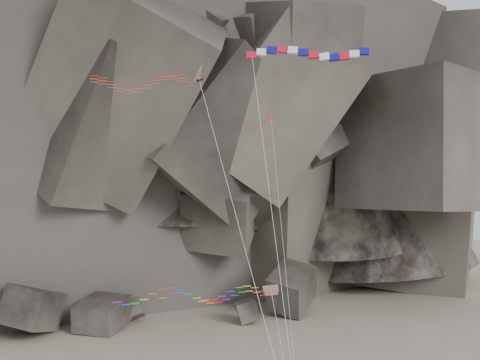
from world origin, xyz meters
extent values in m
cube|color=#47423F|center=(17.30, 36.64, 2.84)|extent=(9.20, 10.32, 8.82)
cube|color=#47423F|center=(-6.94, 36.52, 1.30)|extent=(3.97, 3.83, 4.28)
cube|color=#47423F|center=(-10.94, 33.52, 1.84)|extent=(8.21, 9.03, 4.85)
cube|color=#47423F|center=(-20.09, 32.53, 2.58)|extent=(8.57, 9.06, 7.57)
cube|color=#47423F|center=(9.82, 33.91, 1.46)|extent=(3.72, 3.36, 3.74)
cube|color=#47423F|center=(-24.56, 37.28, 1.57)|extent=(5.37, 5.82, 4.65)
cylinder|color=silver|center=(2.87, -3.80, 15.65)|extent=(6.43, 9.65, 28.43)
cube|color=red|center=(3.91, -0.58, 31.40)|extent=(0.90, 0.71, 0.53)
cube|color=white|center=(4.71, -0.81, 31.62)|extent=(0.94, 0.72, 0.59)
cube|color=#0D0C89|center=(5.51, -1.09, 31.76)|extent=(0.96, 0.72, 0.63)
cube|color=red|center=(6.32, -1.40, 31.78)|extent=(0.96, 0.72, 0.63)
cube|color=white|center=(7.12, -1.71, 31.66)|extent=(0.94, 0.72, 0.60)
cube|color=#0D0C89|center=(7.92, -1.99, 31.46)|extent=(0.91, 0.71, 0.54)
cube|color=red|center=(8.72, -2.24, 31.23)|extent=(0.93, 0.72, 0.58)
cube|color=white|center=(9.52, -2.43, 31.07)|extent=(0.96, 0.72, 0.62)
cube|color=#0D0C89|center=(10.32, -2.57, 31.02)|extent=(0.96, 0.72, 0.63)
cube|color=red|center=(11.12, -2.67, 31.10)|extent=(0.95, 0.72, 0.61)
cube|color=white|center=(11.93, -2.77, 31.29)|extent=(0.92, 0.71, 0.56)
cube|color=#0D0C89|center=(12.73, -2.88, 31.52)|extent=(0.92, 0.71, 0.56)
cylinder|color=silver|center=(4.99, -4.70, 16.42)|extent=(2.20, 7.84, 29.97)
cube|color=#DAE70C|center=(6.21, 2.39, 11.50)|extent=(1.48, 0.75, 0.78)
cube|color=#0CB219|center=(6.21, 2.20, 11.21)|extent=(1.22, 0.58, 0.53)
cube|color=red|center=(6.46, 3.33, 26.76)|extent=(0.48, 0.04, 0.30)
cube|color=#0D0C89|center=(6.30, 3.34, 26.76)|extent=(0.17, 0.04, 0.31)
cylinder|color=silver|center=(6.27, -2.64, 14.10)|extent=(0.41, 11.96, 25.33)
camera|label=1|loc=(-4.27, -43.70, 21.08)|focal=40.00mm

